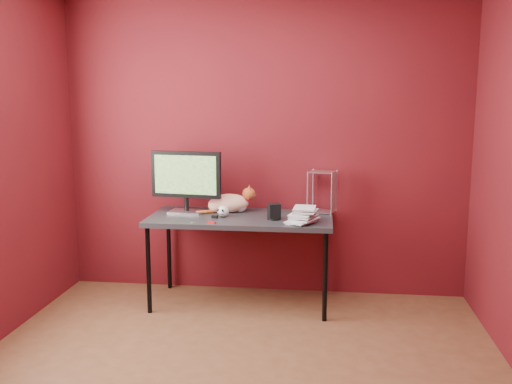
# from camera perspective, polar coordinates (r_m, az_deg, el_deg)

# --- Properties ---
(room) EXTENTS (3.52, 3.52, 2.61)m
(room) POSITION_cam_1_polar(r_m,az_deg,el_deg) (3.22, -2.59, 4.51)
(room) COLOR brown
(room) RESTS_ON ground
(desk) EXTENTS (1.50, 0.70, 0.75)m
(desk) POSITION_cam_1_polar(r_m,az_deg,el_deg) (4.70, -1.54, -3.03)
(desk) COLOR black
(desk) RESTS_ON ground
(monitor) EXTENTS (0.60, 0.23, 0.52)m
(monitor) POSITION_cam_1_polar(r_m,az_deg,el_deg) (4.79, -7.01, 1.30)
(monitor) COLOR silver
(monitor) RESTS_ON desk
(cat) EXTENTS (0.48, 0.25, 0.23)m
(cat) POSITION_cam_1_polar(r_m,az_deg,el_deg) (4.84, -2.68, -1.08)
(cat) COLOR orange
(cat) RESTS_ON desk
(skull_mug) EXTENTS (0.10, 0.10, 0.09)m
(skull_mug) POSITION_cam_1_polar(r_m,az_deg,el_deg) (4.66, -3.31, -1.92)
(skull_mug) COLOR silver
(skull_mug) RESTS_ON desk
(speaker) EXTENTS (0.11, 0.11, 0.13)m
(speaker) POSITION_cam_1_polar(r_m,az_deg,el_deg) (4.56, 1.83, -2.03)
(speaker) COLOR black
(speaker) RESTS_ON desk
(book_stack) EXTENTS (0.26, 0.28, 1.36)m
(book_stack) POSITION_cam_1_polar(r_m,az_deg,el_deg) (4.40, 3.88, 5.69)
(book_stack) COLOR beige
(book_stack) RESTS_ON desk
(wire_rack) EXTENTS (0.24, 0.22, 0.36)m
(wire_rack) POSITION_cam_1_polar(r_m,az_deg,el_deg) (4.84, 6.62, 0.04)
(wire_rack) COLOR silver
(wire_rack) RESTS_ON desk
(pocket_knife) EXTENTS (0.07, 0.04, 0.01)m
(pocket_knife) POSITION_cam_1_polar(r_m,az_deg,el_deg) (4.44, -4.49, -3.05)
(pocket_knife) COLOR #B00D12
(pocket_knife) RESTS_ON desk
(black_gadget) EXTENTS (0.06, 0.04, 0.02)m
(black_gadget) POSITION_cam_1_polar(r_m,az_deg,el_deg) (4.62, -4.14, -2.48)
(black_gadget) COLOR black
(black_gadget) RESTS_ON desk
(washer) EXTENTS (0.04, 0.04, 0.00)m
(washer) POSITION_cam_1_polar(r_m,az_deg,el_deg) (4.48, -6.34, -3.04)
(washer) COLOR silver
(washer) RESTS_ON desk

